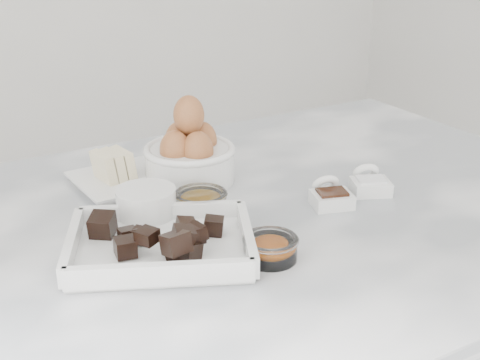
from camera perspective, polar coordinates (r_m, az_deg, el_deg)
name	(u,v)px	position (r m, az deg, el deg)	size (l,w,h in m)	color
marble_slab	(239,226)	(1.01, -0.12, -3.93)	(1.20, 0.80, 0.04)	silver
chocolate_dish	(160,238)	(0.88, -6.81, -4.90)	(0.30, 0.27, 0.06)	white
butter_plate	(121,174)	(1.11, -10.16, 0.52)	(0.15, 0.15, 0.06)	white
sugar_ramekin	(146,204)	(0.97, -8.00, -2.05)	(0.09, 0.09, 0.05)	white
egg_bowl	(189,154)	(1.11, -4.34, 2.22)	(0.15, 0.15, 0.15)	white
honey_bowl	(201,202)	(1.00, -3.37, -1.91)	(0.08, 0.08, 0.04)	white
zest_bowl	(270,247)	(0.87, 2.61, -5.75)	(0.07, 0.07, 0.03)	white
vanilla_spoon	(330,195)	(1.04, 7.70, -1.30)	(0.07, 0.08, 0.05)	white
salt_spoon	(369,183)	(1.09, 10.98, -0.23)	(0.08, 0.09, 0.05)	white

